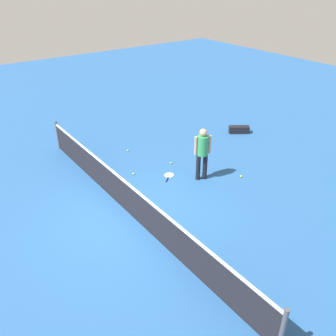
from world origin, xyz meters
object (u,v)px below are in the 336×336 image
at_px(player_near_side, 202,150).
at_px(tennis_ball_stray_left, 128,150).
at_px(tennis_racket_near_player, 169,176).
at_px(tennis_ball_near_player, 191,246).
at_px(tennis_ball_midcourt, 134,174).
at_px(tennis_ball_by_net, 171,163).
at_px(equipment_bag, 240,130).
at_px(tennis_ball_baseline, 241,176).

bearing_deg(player_near_side, tennis_ball_stray_left, 15.91).
relative_size(tennis_racket_near_player, tennis_ball_stray_left, 8.31).
relative_size(tennis_ball_near_player, tennis_ball_stray_left, 1.00).
bearing_deg(tennis_ball_midcourt, tennis_ball_by_net, -95.12).
relative_size(tennis_racket_near_player, equipment_bag, 0.67).
bearing_deg(player_near_side, tennis_ball_near_player, 134.96).
distance_m(tennis_ball_baseline, equipment_bag, 3.59).
height_order(tennis_racket_near_player, equipment_bag, equipment_bag).
bearing_deg(player_near_side, tennis_racket_near_player, 44.35).
relative_size(tennis_ball_by_net, tennis_ball_baseline, 1.00).
distance_m(tennis_ball_by_net, tennis_ball_stray_left, 1.84).
distance_m(tennis_ball_by_net, tennis_ball_midcourt, 1.41).
relative_size(tennis_racket_near_player, tennis_ball_by_net, 8.31).
distance_m(player_near_side, tennis_ball_midcourt, 2.38).
bearing_deg(equipment_bag, player_near_side, 116.74).
bearing_deg(tennis_ball_near_player, tennis_ball_midcourt, -10.47).
height_order(player_near_side, tennis_racket_near_player, player_near_side).
bearing_deg(tennis_ball_near_player, equipment_bag, -55.21).
relative_size(player_near_side, tennis_racket_near_player, 3.10).
height_order(tennis_ball_near_player, tennis_ball_by_net, same).
bearing_deg(tennis_ball_near_player, tennis_ball_by_net, -30.03).
relative_size(player_near_side, tennis_ball_midcourt, 25.76).
xyz_separation_m(tennis_ball_baseline, tennis_ball_stray_left, (3.75, 1.96, 0.00)).
height_order(tennis_racket_near_player, tennis_ball_stray_left, tennis_ball_stray_left).
bearing_deg(tennis_ball_stray_left, tennis_racket_near_player, -176.28).
height_order(tennis_ball_midcourt, tennis_ball_stray_left, same).
xyz_separation_m(tennis_ball_near_player, tennis_ball_stray_left, (5.34, -1.42, 0.00)).
bearing_deg(equipment_bag, tennis_racket_near_player, 104.12).
bearing_deg(equipment_bag, tennis_ball_near_player, 124.79).
bearing_deg(tennis_ball_stray_left, tennis_ball_baseline, -152.38).
bearing_deg(tennis_racket_near_player, equipment_bag, -75.88).
height_order(tennis_ball_midcourt, tennis_ball_baseline, same).
height_order(tennis_ball_by_net, tennis_ball_stray_left, same).
bearing_deg(tennis_ball_near_player, tennis_ball_stray_left, -14.84).
xyz_separation_m(player_near_side, tennis_ball_near_player, (-2.29, 2.29, -0.98)).
bearing_deg(tennis_ball_near_player, tennis_racket_near_player, -27.41).
xyz_separation_m(player_near_side, tennis_ball_by_net, (1.35, 0.18, -0.98)).
bearing_deg(tennis_ball_near_player, player_near_side, -45.04).
height_order(tennis_racket_near_player, tennis_ball_near_player, tennis_ball_near_player).
relative_size(tennis_ball_near_player, tennis_ball_midcourt, 1.00).
relative_size(tennis_racket_near_player, tennis_ball_midcourt, 8.31).
distance_m(player_near_side, tennis_ball_stray_left, 3.33).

